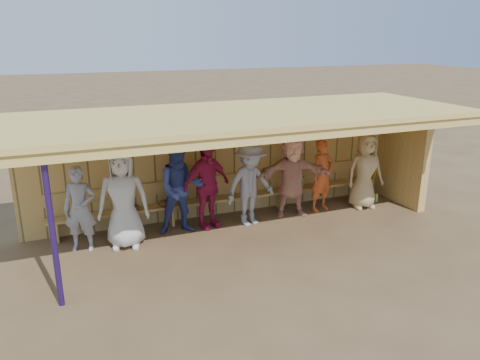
{
  "coord_description": "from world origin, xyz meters",
  "views": [
    {
      "loc": [
        -3.39,
        -8.14,
        3.9
      ],
      "look_at": [
        0.0,
        0.35,
        1.05
      ],
      "focal_mm": 35.0,
      "sensor_mm": 36.0,
      "label": 1
    }
  ],
  "objects_px": {
    "player_b": "(123,199)",
    "player_g": "(322,176)",
    "player_c": "(180,188)",
    "bench": "(227,193)",
    "player_a": "(80,209)",
    "player_d": "(207,185)",
    "player_f": "(292,176)",
    "player_h": "(365,171)",
    "player_e": "(250,184)"
  },
  "relations": [
    {
      "from": "player_b",
      "to": "player_f",
      "type": "relative_size",
      "value": 1.05
    },
    {
      "from": "player_c",
      "to": "player_f",
      "type": "height_order",
      "value": "player_c"
    },
    {
      "from": "player_h",
      "to": "player_a",
      "type": "bearing_deg",
      "value": -172.05
    },
    {
      "from": "player_e",
      "to": "player_b",
      "type": "bearing_deg",
      "value": 168.9
    },
    {
      "from": "player_b",
      "to": "player_g",
      "type": "relative_size",
      "value": 1.17
    },
    {
      "from": "player_f",
      "to": "bench",
      "type": "distance_m",
      "value": 1.49
    },
    {
      "from": "player_e",
      "to": "player_c",
      "type": "bearing_deg",
      "value": 161.42
    },
    {
      "from": "player_a",
      "to": "player_b",
      "type": "bearing_deg",
      "value": 7.57
    },
    {
      "from": "player_d",
      "to": "bench",
      "type": "distance_m",
      "value": 0.88
    },
    {
      "from": "player_a",
      "to": "player_c",
      "type": "relative_size",
      "value": 0.86
    },
    {
      "from": "player_e",
      "to": "player_g",
      "type": "bearing_deg",
      "value": -8.98
    },
    {
      "from": "player_f",
      "to": "player_h",
      "type": "xyz_separation_m",
      "value": [
        1.8,
        -0.18,
        -0.04
      ]
    },
    {
      "from": "player_b",
      "to": "bench",
      "type": "relative_size",
      "value": 0.25
    },
    {
      "from": "player_d",
      "to": "player_g",
      "type": "distance_m",
      "value": 2.74
    },
    {
      "from": "player_a",
      "to": "player_h",
      "type": "bearing_deg",
      "value": 18.03
    },
    {
      "from": "player_a",
      "to": "bench",
      "type": "relative_size",
      "value": 0.21
    },
    {
      "from": "player_h",
      "to": "bench",
      "type": "relative_size",
      "value": 0.23
    },
    {
      "from": "player_b",
      "to": "player_c",
      "type": "relative_size",
      "value": 1.02
    },
    {
      "from": "player_f",
      "to": "bench",
      "type": "xyz_separation_m",
      "value": [
        -1.34,
        0.52,
        -0.39
      ]
    },
    {
      "from": "player_a",
      "to": "bench",
      "type": "distance_m",
      "value": 3.22
    },
    {
      "from": "player_d",
      "to": "player_a",
      "type": "bearing_deg",
      "value": 167.16
    },
    {
      "from": "player_e",
      "to": "player_g",
      "type": "xyz_separation_m",
      "value": [
        1.84,
        0.16,
        -0.07
      ]
    },
    {
      "from": "player_g",
      "to": "player_h",
      "type": "relative_size",
      "value": 0.95
    },
    {
      "from": "player_c",
      "to": "player_a",
      "type": "bearing_deg",
      "value": -171.29
    },
    {
      "from": "player_c",
      "to": "player_e",
      "type": "bearing_deg",
      "value": 1.13
    },
    {
      "from": "player_f",
      "to": "player_g",
      "type": "height_order",
      "value": "player_f"
    },
    {
      "from": "player_a",
      "to": "player_e",
      "type": "bearing_deg",
      "value": 18.23
    },
    {
      "from": "player_a",
      "to": "player_g",
      "type": "relative_size",
      "value": 0.98
    },
    {
      "from": "player_a",
      "to": "player_d",
      "type": "height_order",
      "value": "player_d"
    },
    {
      "from": "player_a",
      "to": "player_f",
      "type": "xyz_separation_m",
      "value": [
        4.48,
        0.12,
        0.11
      ]
    },
    {
      "from": "player_b",
      "to": "bench",
      "type": "xyz_separation_m",
      "value": [
        2.37,
        0.79,
        -0.44
      ]
    },
    {
      "from": "player_c",
      "to": "bench",
      "type": "height_order",
      "value": "player_c"
    },
    {
      "from": "player_d",
      "to": "player_g",
      "type": "relative_size",
      "value": 1.11
    },
    {
      "from": "player_b",
      "to": "player_h",
      "type": "distance_m",
      "value": 5.51
    },
    {
      "from": "player_f",
      "to": "bench",
      "type": "height_order",
      "value": "player_f"
    },
    {
      "from": "player_h",
      "to": "player_e",
      "type": "bearing_deg",
      "value": -172.28
    },
    {
      "from": "player_d",
      "to": "player_f",
      "type": "height_order",
      "value": "player_d"
    },
    {
      "from": "player_b",
      "to": "player_d",
      "type": "distance_m",
      "value": 1.77
    },
    {
      "from": "player_a",
      "to": "player_h",
      "type": "height_order",
      "value": "player_h"
    },
    {
      "from": "player_c",
      "to": "player_e",
      "type": "height_order",
      "value": "player_c"
    },
    {
      "from": "player_b",
      "to": "player_d",
      "type": "bearing_deg",
      "value": 25.02
    },
    {
      "from": "player_c",
      "to": "player_g",
      "type": "bearing_deg",
      "value": 6.48
    },
    {
      "from": "player_c",
      "to": "player_g",
      "type": "height_order",
      "value": "player_c"
    },
    {
      "from": "player_b",
      "to": "player_e",
      "type": "relative_size",
      "value": 1.08
    },
    {
      "from": "player_c",
      "to": "player_g",
      "type": "relative_size",
      "value": 1.14
    },
    {
      "from": "player_d",
      "to": "player_g",
      "type": "xyz_separation_m",
      "value": [
        2.74,
        -0.03,
        -0.09
      ]
    },
    {
      "from": "player_a",
      "to": "player_h",
      "type": "xyz_separation_m",
      "value": [
        6.29,
        -0.06,
        0.06
      ]
    },
    {
      "from": "player_e",
      "to": "player_f",
      "type": "relative_size",
      "value": 0.98
    },
    {
      "from": "player_f",
      "to": "player_g",
      "type": "xyz_separation_m",
      "value": [
        0.78,
        0.02,
        -0.09
      ]
    },
    {
      "from": "player_d",
      "to": "player_h",
      "type": "height_order",
      "value": "player_d"
    }
  ]
}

